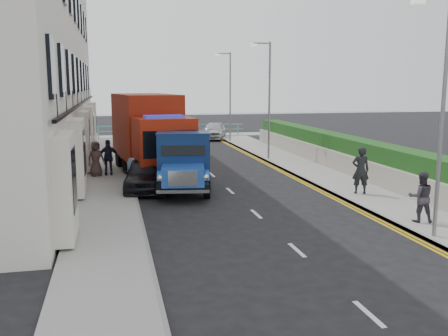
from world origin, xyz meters
TOP-DOWN VIEW (x-y plane):
  - ground at (0.00, 0.00)m, footprint 120.00×120.00m
  - pavement_west at (-5.20, 9.00)m, footprint 2.40×38.00m
  - pavement_east at (5.30, 9.00)m, footprint 2.60×38.00m
  - promenade at (0.00, 29.00)m, footprint 30.00×2.50m
  - sea_plane at (0.00, 60.00)m, footprint 120.00×120.00m
  - terrace_west at (-9.47, 13.00)m, footprint 6.31×30.20m
  - garden_east at (7.21, 9.00)m, footprint 1.45×28.00m
  - seafront_railing at (0.00, 28.20)m, footprint 13.00×0.08m
  - lamp_near at (4.18, -2.00)m, footprint 1.23×0.18m
  - lamp_mid at (4.18, 14.00)m, footprint 1.23×0.18m
  - lamp_far at (4.18, 24.00)m, footprint 1.23×0.18m
  - bedford_lorry at (-2.02, 5.94)m, footprint 2.92×5.66m
  - red_lorry at (-3.06, 10.68)m, footprint 3.65×8.02m
  - parked_car_front at (-3.60, 7.00)m, footprint 2.07×4.23m
  - parked_car_mid at (-3.45, 7.64)m, footprint 1.61×3.94m
  - parked_car_rear at (-2.72, 12.00)m, footprint 1.86×4.49m
  - seafront_car_left at (-2.41, 21.53)m, footprint 4.39×6.29m
  - seafront_car_right at (3.50, 26.41)m, footprint 2.96×4.56m
  - pedestrian_east_near at (4.96, 3.81)m, footprint 0.80×0.62m
  - pedestrian_east_far at (4.81, -0.53)m, footprint 0.96×0.85m
  - pedestrian_west_near at (-5.10, 10.38)m, footprint 1.05×0.46m
  - pedestrian_west_far at (-5.71, 10.32)m, footprint 0.98×0.82m

SIDE VIEW (x-z plane):
  - ground at x=0.00m, z-range 0.00..0.00m
  - sea_plane at x=0.00m, z-range 0.00..0.00m
  - pavement_west at x=-5.20m, z-range 0.00..0.12m
  - pavement_east at x=5.30m, z-range 0.00..0.12m
  - promenade at x=0.00m, z-range 0.00..0.12m
  - seafront_railing at x=0.00m, z-range 0.03..1.14m
  - parked_car_mid at x=-3.45m, z-range 0.00..1.27m
  - parked_car_rear at x=-2.72m, z-range 0.00..1.30m
  - parked_car_front at x=-3.60m, z-range 0.00..1.39m
  - seafront_car_right at x=3.50m, z-range 0.00..1.44m
  - seafront_car_left at x=-2.41m, z-range 0.00..1.59m
  - garden_east at x=7.21m, z-range 0.02..1.77m
  - pedestrian_east_far at x=4.81m, z-range 0.12..1.78m
  - pedestrian_west_far at x=-5.71m, z-range 0.12..1.83m
  - pedestrian_west_near at x=-5.10m, z-range 0.12..1.88m
  - pedestrian_east_near at x=4.96m, z-range 0.12..2.06m
  - bedford_lorry at x=-2.02m, z-range -0.10..2.47m
  - red_lorry at x=-3.06m, z-range 0.13..4.18m
  - lamp_near at x=4.18m, z-range 0.50..7.50m
  - lamp_mid at x=4.18m, z-range 0.50..7.50m
  - lamp_far at x=4.18m, z-range 0.50..7.50m
  - terrace_west at x=-9.47m, z-range 0.04..14.29m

